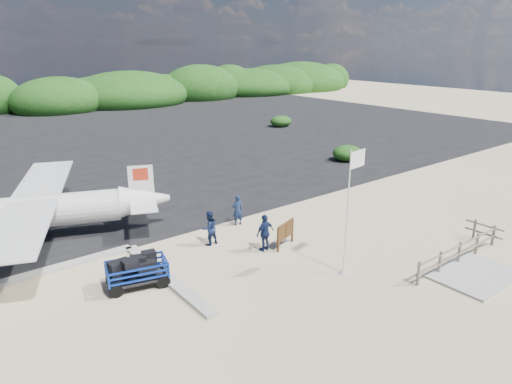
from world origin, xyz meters
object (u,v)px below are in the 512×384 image
baggage_cart (138,286)px  aircraft_large (268,131)px  signboard (285,247)px  flagpole (343,273)px  crew_a (238,210)px  crew_b (209,228)px  crew_c (265,233)px

baggage_cart → aircraft_large: aircraft_large is taller
signboard → aircraft_large: size_ratio=0.11×
flagpole → aircraft_large: flagpole is taller
flagpole → crew_a: bearing=92.8°
flagpole → crew_a: flagpole is taller
baggage_cart → crew_a: crew_a is taller
aircraft_large → crew_b: bearing=67.0°
signboard → aircraft_large: aircraft_large is taller
signboard → crew_b: size_ratio=0.90×
baggage_cart → signboard: bearing=7.7°
crew_a → crew_c: crew_c is taller
signboard → crew_c: bearing=145.2°
flagpole → signboard: 3.41m
baggage_cart → aircraft_large: 33.01m
flagpole → signboard: size_ratio=3.44×
baggage_cart → crew_b: bearing=34.4°
baggage_cart → crew_a: (6.73, 2.72, 0.82)m
signboard → crew_c: 1.34m
crew_b → aircraft_large: size_ratio=0.12×
signboard → crew_b: 3.63m
baggage_cart → flagpole: size_ratio=0.48×
flagpole → crew_c: bearing=107.3°
baggage_cart → crew_b: 4.63m
baggage_cart → signboard: size_ratio=1.65×
crew_b → aircraft_large: bearing=-137.8°
signboard → crew_b: bearing=119.1°
flagpole → baggage_cart: bearing=149.3°
crew_b → crew_a: bearing=-157.8°
flagpole → crew_a: size_ratio=3.17×
crew_a → crew_c: 3.34m
crew_a → crew_c: size_ratio=0.94×
flagpole → aircraft_large: (17.52, 26.23, 0.00)m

